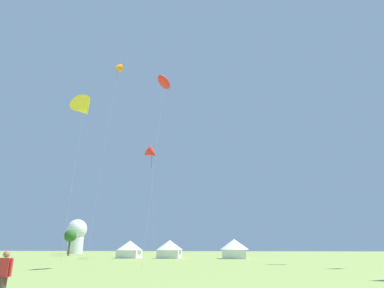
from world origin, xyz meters
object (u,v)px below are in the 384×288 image
at_px(kite_red_delta, 152,153).
at_px(festival_tent_right, 130,248).
at_px(kite_orange_delta, 118,67).
at_px(tree_distant_left, 70,236).
at_px(kite_yellow_delta, 84,108).
at_px(festival_tent_left, 234,248).
at_px(observatory_dome, 76,234).
at_px(person_spectator, 3,279).
at_px(kite_red_parafoil, 164,82).
at_px(festival_tent_center, 170,248).

relative_size(kite_red_delta, festival_tent_right, 4.39).
bearing_deg(kite_orange_delta, tree_distant_left, 128.60).
relative_size(kite_yellow_delta, festival_tent_left, 4.33).
distance_m(kite_red_delta, observatory_dome, 58.64).
bearing_deg(person_spectator, kite_red_parafoil, 90.47).
relative_size(kite_yellow_delta, tree_distant_left, 3.62).
bearing_deg(observatory_dome, kite_yellow_delta, -62.69).
xyz_separation_m(kite_red_delta, festival_tent_left, (15.29, 1.93, -17.71)).
height_order(kite_yellow_delta, festival_tent_left, kite_yellow_delta).
bearing_deg(kite_red_delta, kite_orange_delta, -128.06).
height_order(festival_tent_right, festival_tent_left, festival_tent_left).
bearing_deg(festival_tent_center, kite_red_parafoil, -78.71).
bearing_deg(observatory_dome, kite_orange_delta, -57.81).
distance_m(kite_red_parafoil, observatory_dome, 87.22).
bearing_deg(kite_red_parafoil, kite_yellow_delta, 148.20).
bearing_deg(kite_yellow_delta, person_spectator, -64.67).
xyz_separation_m(kite_orange_delta, festival_tent_center, (8.90, 8.86, -33.27)).
relative_size(kite_red_delta, kite_yellow_delta, 0.95).
bearing_deg(kite_orange_delta, festival_tent_left, 23.15).
bearing_deg(festival_tent_right, observatory_dome, 128.44).
height_order(kite_red_delta, person_spectator, kite_red_delta).
bearing_deg(festival_tent_left, observatory_dome, 141.65).
bearing_deg(tree_distant_left, festival_tent_center, -28.89).
height_order(person_spectator, festival_tent_left, festival_tent_left).
height_order(kite_red_delta, tree_distant_left, kite_red_delta).
distance_m(festival_tent_right, observatory_dome, 53.07).
xyz_separation_m(kite_red_parafoil, festival_tent_right, (-13.86, 31.06, -17.19)).
distance_m(person_spectator, tree_distant_left, 76.19).
bearing_deg(festival_tent_right, festival_tent_center, 0.00).
xyz_separation_m(festival_tent_left, observatory_dome, (-52.37, 41.43, 4.16)).
height_order(kite_orange_delta, observatory_dome, kite_orange_delta).
relative_size(festival_tent_center, tree_distant_left, 0.80).
distance_m(kite_yellow_delta, festival_tent_center, 30.26).
height_order(kite_orange_delta, kite_yellow_delta, kite_orange_delta).
xyz_separation_m(kite_red_delta, festival_tent_center, (3.47, 1.93, -17.80)).
relative_size(kite_yellow_delta, festival_tent_center, 4.53).
height_order(kite_red_delta, festival_tent_left, kite_red_delta).
height_order(festival_tent_right, tree_distant_left, tree_distant_left).
xyz_separation_m(kite_red_delta, kite_yellow_delta, (-4.03, -20.64, 0.92)).
height_order(kite_red_parafoil, observatory_dome, kite_red_parafoil).
xyz_separation_m(festival_tent_left, tree_distant_left, (-40.35, 15.74, 2.76)).
bearing_deg(observatory_dome, festival_tent_center, -45.62).
bearing_deg(festival_tent_center, kite_red_delta, -150.94).
distance_m(kite_red_delta, festival_tent_left, 23.48).
bearing_deg(observatory_dome, kite_red_delta, -49.47).
xyz_separation_m(kite_red_parafoil, kite_red_delta, (-9.67, 29.13, 0.65)).
bearing_deg(festival_tent_center, observatory_dome, 134.38).
height_order(kite_orange_delta, person_spectator, kite_orange_delta).
xyz_separation_m(kite_red_delta, festival_tent_right, (-4.19, 1.93, -17.83)).
distance_m(kite_orange_delta, festival_tent_right, 34.49).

